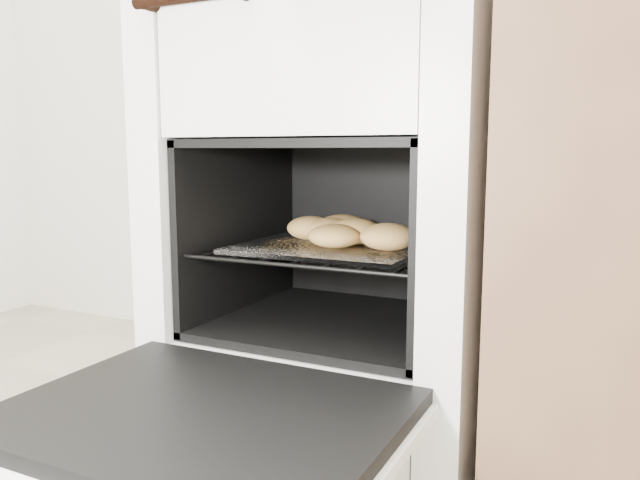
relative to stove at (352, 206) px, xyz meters
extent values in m
cube|color=white|center=(0.00, 0.01, 0.01)|extent=(0.65, 0.69, 0.99)
cube|color=black|center=(0.00, -0.55, -0.26)|extent=(0.56, 0.43, 0.03)
cube|color=white|center=(0.00, -0.55, -0.28)|extent=(0.58, 0.45, 0.02)
cylinder|color=black|center=(-0.23, -0.07, -0.08)|extent=(0.01, 0.45, 0.01)
cylinder|color=black|center=(0.23, -0.07, -0.08)|extent=(0.01, 0.45, 0.01)
cylinder|color=black|center=(0.00, -0.29, -0.08)|extent=(0.46, 0.01, 0.01)
cylinder|color=black|center=(0.00, 0.14, -0.08)|extent=(0.46, 0.01, 0.01)
cylinder|color=black|center=(-0.19, -0.07, -0.08)|extent=(0.01, 0.43, 0.01)
cylinder|color=black|center=(-0.13, -0.07, -0.08)|extent=(0.01, 0.43, 0.01)
cylinder|color=black|center=(-0.06, -0.07, -0.08)|extent=(0.01, 0.43, 0.01)
cylinder|color=black|center=(0.00, -0.07, -0.08)|extent=(0.01, 0.43, 0.01)
cylinder|color=black|center=(0.06, -0.07, -0.08)|extent=(0.01, 0.43, 0.01)
cylinder|color=black|center=(0.13, -0.07, -0.08)|extent=(0.01, 0.43, 0.01)
cylinder|color=black|center=(0.19, -0.07, -0.08)|extent=(0.01, 0.43, 0.01)
cube|color=white|center=(0.00, -0.09, -0.08)|extent=(0.37, 0.32, 0.01)
ellipsoid|color=tan|center=(0.04, -0.07, -0.04)|extent=(0.14, 0.14, 0.05)
ellipsoid|color=tan|center=(-0.03, 0.02, -0.05)|extent=(0.16, 0.16, 0.05)
ellipsoid|color=tan|center=(0.12, -0.11, -0.05)|extent=(0.12, 0.12, 0.05)
ellipsoid|color=tan|center=(-0.03, -0.04, -0.05)|extent=(0.15, 0.15, 0.05)
ellipsoid|color=tan|center=(-0.08, -0.05, -0.05)|extent=(0.14, 0.14, 0.05)
ellipsoid|color=tan|center=(0.02, -0.13, -0.05)|extent=(0.15, 0.15, 0.05)
camera|label=1|loc=(0.53, -1.24, 0.12)|focal=35.00mm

